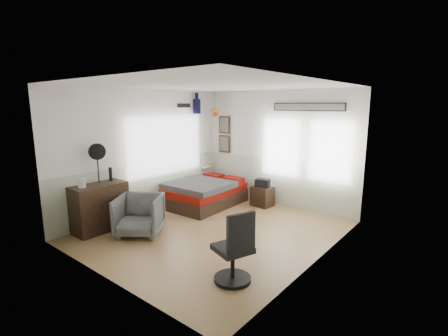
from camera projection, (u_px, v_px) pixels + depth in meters
The scene contains 12 objects.
ground_plane at pixel (215, 231), 6.18m from camera, with size 4.00×4.50×0.01m, color #9A7547.
room_shell at pixel (218, 146), 6.06m from camera, with size 4.02×4.52×2.71m.
wall_decor at pixel (232, 116), 7.95m from camera, with size 3.55×1.32×1.44m.
bed at pixel (205, 193), 7.75m from camera, with size 1.39×1.88×0.59m.
dresser at pixel (100, 207), 6.15m from camera, with size 0.48×1.00×0.90m, color black.
armchair at pixel (139, 215), 5.97m from camera, with size 0.78×0.81×0.73m, color slate.
nightstand at pixel (262, 196), 7.68m from camera, with size 0.47×0.37×0.47m, color black.
task_chair at pixel (235, 254), 4.30m from camera, with size 0.58×0.58×1.02m.
kettle at pixel (82, 183), 5.80m from camera, with size 0.15×0.13×0.18m.
bottle at pixel (110, 174), 6.33m from camera, with size 0.07×0.07×0.27m, color black.
stand_fan at pixel (97, 152), 6.07m from camera, with size 0.19×0.29×0.76m.
black_bag at pixel (262, 183), 7.61m from camera, with size 0.32×0.21×0.19m, color black.
Camera 1 is at (3.80, -4.43, 2.36)m, focal length 26.00 mm.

